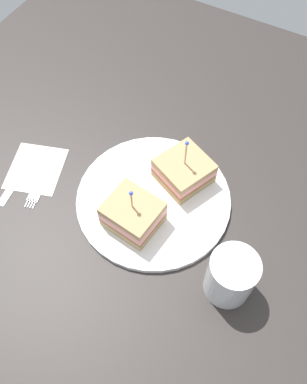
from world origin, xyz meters
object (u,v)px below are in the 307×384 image
(drink_glass, at_px, (230,277))
(napkin, at_px, (36,168))
(sandwich_half_front, at_px, (184,171))
(sandwich_half_back, at_px, (133,214))
(knife, at_px, (16,180))
(plate, at_px, (153,199))
(fork, at_px, (38,187))

(drink_glass, xyz_separation_m, napkin, (0.42, -0.04, -0.04))
(sandwich_half_front, bearing_deg, sandwich_half_back, 74.02)
(napkin, bearing_deg, sandwich_half_front, -156.97)
(knife, bearing_deg, plate, -160.95)
(sandwich_half_back, xyz_separation_m, drink_glass, (-0.19, 0.03, 0.01))
(knife, bearing_deg, sandwich_half_front, -151.52)
(plate, xyz_separation_m, sandwich_half_back, (0.01, 0.06, 0.03))
(plate, bearing_deg, knife, 19.05)
(drink_glass, relative_size, napkin, 0.85)
(sandwich_half_front, bearing_deg, knife, 28.48)
(napkin, relative_size, knife, 0.82)
(napkin, xyz_separation_m, knife, (0.02, 0.04, 0.00))
(napkin, bearing_deg, sandwich_half_back, 176.82)
(drink_glass, relative_size, knife, 0.70)
(fork, bearing_deg, sandwich_half_back, -174.21)
(fork, bearing_deg, sandwich_half_front, -148.14)
(plate, height_order, knife, plate)
(plate, height_order, napkin, plate)
(fork, xyz_separation_m, knife, (0.05, 0.01, 0.00))
(plate, xyz_separation_m, napkin, (0.24, 0.05, -0.00))
(plate, relative_size, knife, 2.08)
(drink_glass, xyz_separation_m, fork, (0.39, -0.01, -0.04))
(plate, relative_size, fork, 2.40)
(fork, bearing_deg, drink_glass, 179.11)
(sandwich_half_back, height_order, fork, sandwich_half_back)
(plate, bearing_deg, drink_glass, 154.96)
(sandwich_half_front, xyz_separation_m, sandwich_half_back, (0.04, 0.13, 0.00))
(drink_glass, bearing_deg, sandwich_half_back, -7.74)
(plate, xyz_separation_m, knife, (0.25, 0.09, -0.00))
(plate, distance_m, napkin, 0.24)
(plate, distance_m, sandwich_half_front, 0.08)
(sandwich_half_back, bearing_deg, sandwich_half_front, -105.98)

